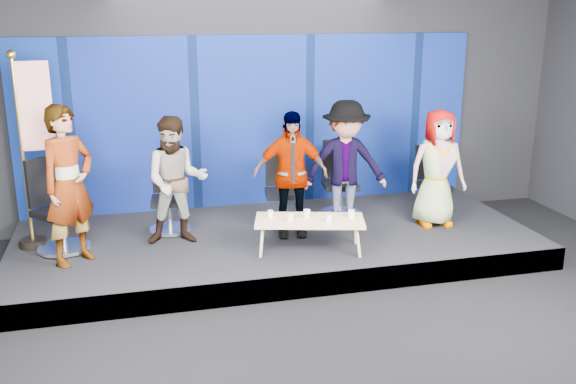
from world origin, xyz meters
name	(u,v)px	position (x,y,z in m)	size (l,w,h in m)	color
ground	(331,340)	(0.00, 0.00, 0.00)	(10.00, 10.00, 0.00)	black
room_walls	(335,105)	(0.00, 0.00, 2.43)	(10.02, 8.02, 3.51)	black
riser	(275,243)	(0.00, 2.50, 0.15)	(7.00, 3.00, 0.30)	black
backdrop	(253,122)	(0.00, 3.95, 1.60)	(7.00, 0.08, 2.60)	navy
chair_a	(58,221)	(-2.81, 2.55, 0.69)	(0.95, 0.95, 1.19)	silver
panelist_a	(69,186)	(-2.60, 2.09, 1.26)	(0.70, 0.46, 1.93)	black
chair_b	(169,207)	(-1.40, 2.95, 0.64)	(0.64, 0.64, 1.04)	silver
panelist_b	(176,181)	(-1.32, 2.45, 1.14)	(0.82, 0.64, 1.68)	black
chair_c	(282,200)	(0.19, 2.89, 0.65)	(0.66, 0.66, 1.05)	silver
panelist_c	(290,174)	(0.18, 2.39, 1.15)	(1.00, 0.42, 1.70)	black
chair_d	(339,191)	(1.11, 3.05, 0.66)	(0.70, 0.70, 1.10)	silver
panelist_d	(345,165)	(1.01, 2.55, 1.19)	(1.16, 0.66, 1.79)	black
chair_e	(431,192)	(2.45, 2.76, 0.64)	(0.61, 0.61, 1.02)	silver
panelist_e	(437,168)	(2.28, 2.29, 1.13)	(0.81, 0.53, 1.65)	black
coffee_table	(310,222)	(0.27, 1.75, 0.69)	(1.47, 0.91, 0.42)	tan
mug_a	(270,214)	(-0.19, 1.96, 0.76)	(0.07, 0.07, 0.08)	silver
mug_b	(290,218)	(0.02, 1.73, 0.77)	(0.08, 0.08, 0.10)	silver
mug_c	(307,214)	(0.26, 1.82, 0.77)	(0.09, 0.09, 0.10)	silver
mug_d	(329,218)	(0.47, 1.60, 0.76)	(0.07, 0.07, 0.09)	silver
mug_e	(351,214)	(0.80, 1.67, 0.77)	(0.09, 0.09, 0.10)	silver
flag_stand	(33,146)	(-3.04, 2.75, 1.63)	(0.58, 0.33, 2.51)	black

